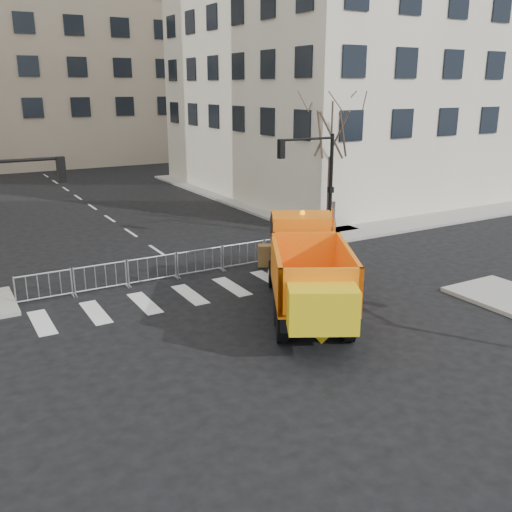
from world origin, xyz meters
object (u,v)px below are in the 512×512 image
plow_truck (308,268)px  cop_a (288,257)px  cop_b (293,249)px  cop_c (302,246)px  newspaper_box (318,242)px

plow_truck → cop_a: plow_truck is taller
cop_b → cop_a: bearing=42.9°
cop_a → cop_b: cop_a is taller
cop_a → cop_c: bearing=-160.1°
plow_truck → newspaper_box: size_ratio=8.72×
plow_truck → cop_c: (2.94, 4.57, -0.71)m
cop_b → cop_c: bearing=-162.4°
plow_truck → cop_c: bearing=-4.1°
cop_a → cop_c: size_ratio=1.08×
plow_truck → cop_a: size_ratio=4.74×
cop_c → plow_truck: bearing=19.6°
cop_c → newspaper_box: cop_c is taller
cop_b → newspaper_box: bearing=-157.7°
cop_b → newspaper_box: size_ratio=1.77×
plow_truck → cop_b: 4.88m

